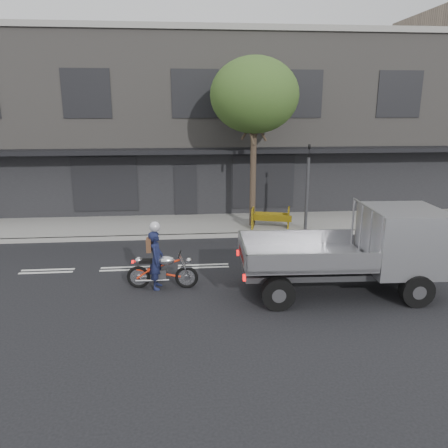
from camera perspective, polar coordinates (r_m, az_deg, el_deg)
ground at (r=13.87m, az=-2.71°, el=-5.54°), size 80.00×80.00×0.00m
sidewalk at (r=18.32m, az=-3.37°, el=-0.13°), size 32.00×3.20×0.15m
kerb at (r=16.78m, az=-3.18°, el=-1.57°), size 32.00×0.20×0.15m
building_main at (r=24.29m, az=-4.05°, el=13.00°), size 26.00×10.00×8.00m
street_tree at (r=17.39m, az=3.99°, el=16.37°), size 3.40×3.40×6.74m
traffic_light_pole at (r=17.29m, az=10.79°, el=4.07°), size 0.12×0.12×3.50m
motorcycle at (r=12.23m, az=-8.06°, el=-5.96°), size 1.98×0.58×1.02m
rider at (r=12.13m, az=-8.83°, el=-4.67°), size 0.45×0.63×1.64m
flatbed_ute at (r=12.34m, az=20.19°, el=-2.37°), size 5.29×2.33×2.42m
construction_barrier at (r=17.36m, az=6.27°, el=0.68°), size 1.67×1.01×0.87m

